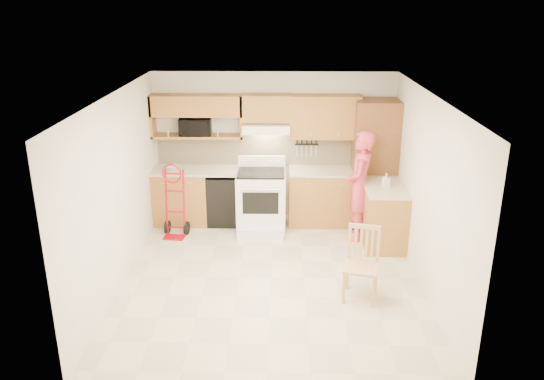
{
  "coord_description": "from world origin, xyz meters",
  "views": [
    {
      "loc": [
        0.12,
        -6.57,
        3.63
      ],
      "look_at": [
        0.0,
        0.5,
        1.1
      ],
      "focal_mm": 35.69,
      "sensor_mm": 36.0,
      "label": 1
    }
  ],
  "objects_px": {
    "range": "(261,196)",
    "hand_truck": "(174,204)",
    "microwave": "(195,126)",
    "dining_chair": "(361,265)",
    "person": "(360,186)"
  },
  "relations": [
    {
      "from": "microwave",
      "to": "person",
      "type": "height_order",
      "value": "microwave"
    },
    {
      "from": "microwave",
      "to": "person",
      "type": "distance_m",
      "value": 2.83
    },
    {
      "from": "range",
      "to": "microwave",
      "type": "bearing_deg",
      "value": 157.58
    },
    {
      "from": "microwave",
      "to": "dining_chair",
      "type": "bearing_deg",
      "value": -50.15
    },
    {
      "from": "hand_truck",
      "to": "dining_chair",
      "type": "bearing_deg",
      "value": -28.13
    },
    {
      "from": "person",
      "to": "dining_chair",
      "type": "xyz_separation_m",
      "value": [
        -0.21,
        -1.85,
        -0.4
      ]
    },
    {
      "from": "range",
      "to": "dining_chair",
      "type": "height_order",
      "value": "range"
    },
    {
      "from": "hand_truck",
      "to": "microwave",
      "type": "bearing_deg",
      "value": 75.19
    },
    {
      "from": "range",
      "to": "hand_truck",
      "type": "relative_size",
      "value": 1.06
    },
    {
      "from": "microwave",
      "to": "range",
      "type": "relative_size",
      "value": 0.45
    },
    {
      "from": "person",
      "to": "dining_chair",
      "type": "relative_size",
      "value": 1.86
    },
    {
      "from": "range",
      "to": "dining_chair",
      "type": "relative_size",
      "value": 1.24
    },
    {
      "from": "microwave",
      "to": "hand_truck",
      "type": "bearing_deg",
      "value": -114.33
    },
    {
      "from": "person",
      "to": "hand_truck",
      "type": "relative_size",
      "value": 1.6
    },
    {
      "from": "microwave",
      "to": "hand_truck",
      "type": "xyz_separation_m",
      "value": [
        -0.28,
        -0.74,
        -1.09
      ]
    }
  ]
}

